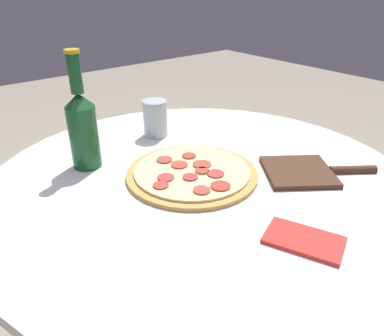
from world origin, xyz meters
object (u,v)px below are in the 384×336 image
object	(u,v)px
beer_bottle	(83,126)
pizza_paddle	(307,171)
drinking_glass	(155,118)
pizza	(192,173)

from	to	relation	value
beer_bottle	pizza_paddle	xyz separation A→B (m)	(-0.37, -0.38, -0.10)
pizza_paddle	drinking_glass	xyz separation A→B (m)	(0.42, 0.14, 0.05)
pizza_paddle	drinking_glass	world-z (taller)	drinking_glass
beer_bottle	pizza_paddle	size ratio (longest dim) A/B	1.05
pizza	drinking_glass	world-z (taller)	drinking_glass
pizza	pizza_paddle	size ratio (longest dim) A/B	1.16
beer_bottle	drinking_glass	distance (m)	0.25
pizza_paddle	beer_bottle	bearing A→B (deg)	172.34
pizza	pizza_paddle	distance (m)	0.27
beer_bottle	drinking_glass	world-z (taller)	beer_bottle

